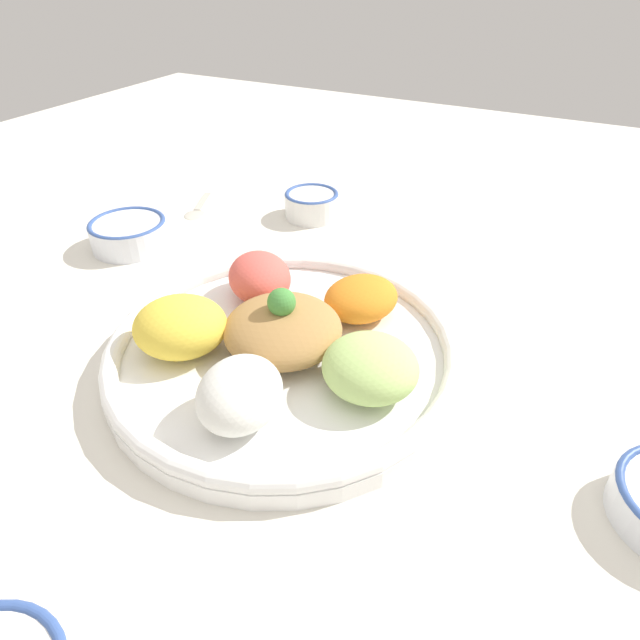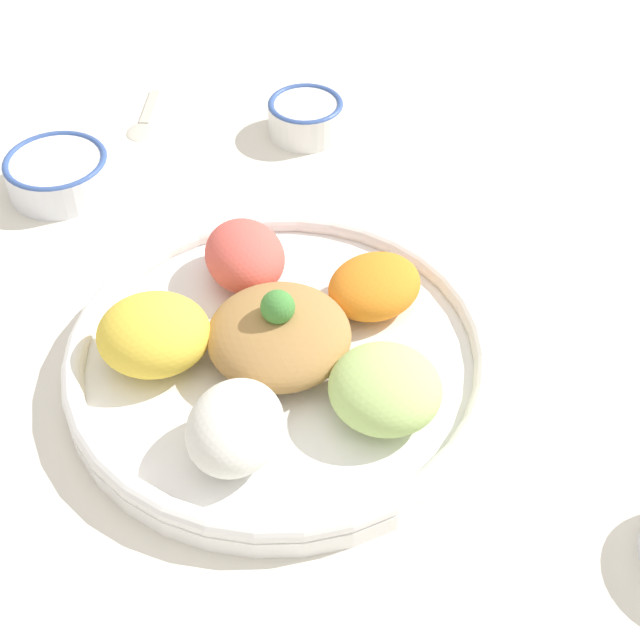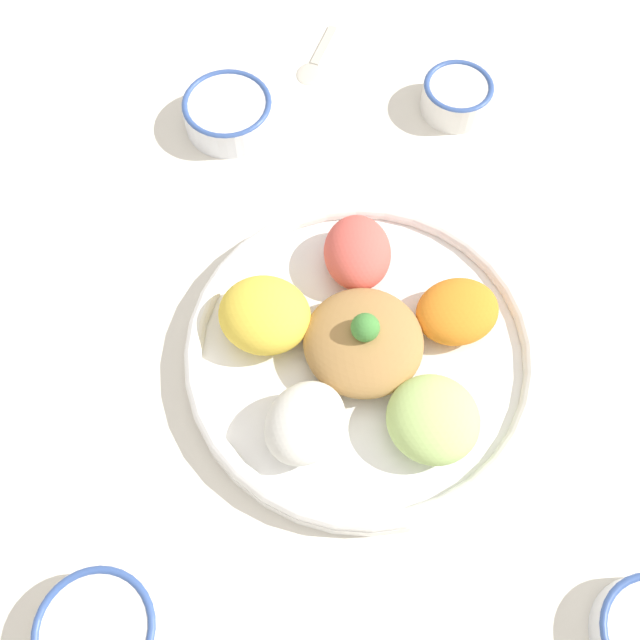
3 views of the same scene
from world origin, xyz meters
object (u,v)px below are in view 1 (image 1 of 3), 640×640
rice_bowl_blue (312,203)px  serving_spoon_extra (198,209)px  salad_platter (282,343)px  sauce_bowl_dark (129,232)px

rice_bowl_blue → serving_spoon_extra: size_ratio=0.79×
rice_bowl_blue → serving_spoon_extra: (0.19, 0.07, -0.02)m
rice_bowl_blue → serving_spoon_extra: bearing=20.2°
salad_platter → serving_spoon_extra: salad_platter is taller
serving_spoon_extra → rice_bowl_blue: bearing=-92.7°
salad_platter → rice_bowl_blue: size_ratio=4.26×
salad_platter → serving_spoon_extra: 0.45m
rice_bowl_blue → sauce_bowl_dark: bearing=49.1°
sauce_bowl_dark → rice_bowl_blue: bearing=-130.9°
sauce_bowl_dark → serving_spoon_extra: bearing=-92.1°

